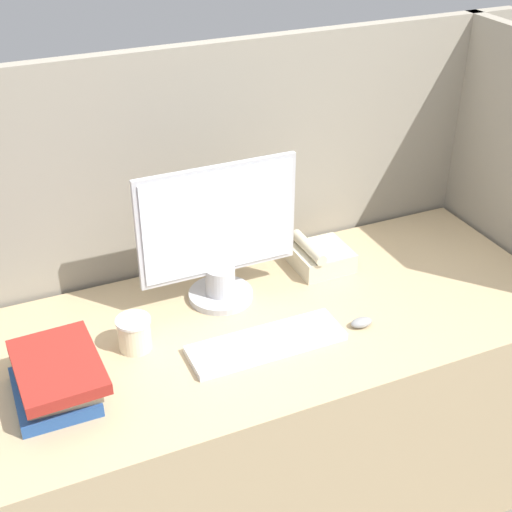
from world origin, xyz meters
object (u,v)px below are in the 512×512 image
keyboard (266,343)px  desk_telephone (320,257)px  monitor (219,240)px  mouse (361,322)px  coffee_cup (134,333)px  book_stack (57,378)px

keyboard → desk_telephone: 0.44m
monitor → mouse: size_ratio=7.25×
keyboard → coffee_cup: 0.36m
mouse → coffee_cup: size_ratio=0.69×
keyboard → coffee_cup: size_ratio=4.59×
monitor → keyboard: monitor is taller
book_stack → mouse: bearing=-4.2°
mouse → book_stack: size_ratio=0.23×
book_stack → desk_telephone: 0.92m
coffee_cup → book_stack: size_ratio=0.34×
book_stack → desk_telephone: (0.88, 0.27, -0.02)m
monitor → keyboard: (0.03, -0.27, -0.19)m
monitor → mouse: bearing=-43.6°
keyboard → mouse: bearing=-5.7°
mouse → book_stack: book_stack is taller
monitor → coffee_cup: 0.36m
keyboard → desk_telephone: desk_telephone is taller
keyboard → mouse: mouse is taller
monitor → book_stack: 0.59m
monitor → keyboard: size_ratio=1.10×
desk_telephone → monitor: bearing=-175.0°
mouse → desk_telephone: 0.33m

